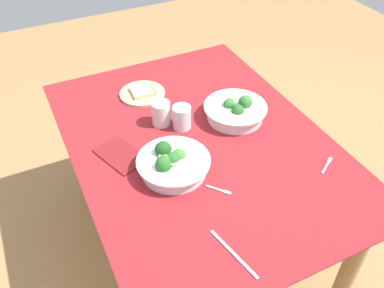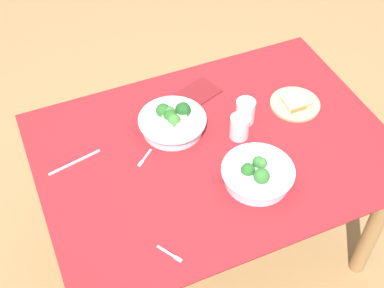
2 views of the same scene
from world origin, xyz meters
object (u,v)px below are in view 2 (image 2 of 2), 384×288
(water_glass_side, at_px, (239,127))
(broccoli_bowl_far, at_px, (172,121))
(fork_by_near_bowl, at_px, (171,255))
(table_knife_left, at_px, (75,162))
(broccoli_bowl_near, at_px, (257,174))
(bread_side_plate, at_px, (295,104))
(fork_by_far_bowl, at_px, (144,159))
(napkin_folded_upper, at_px, (196,94))
(water_glass_center, at_px, (245,111))

(water_glass_side, bearing_deg, broccoli_bowl_far, 147.85)
(fork_by_near_bowl, xyz_separation_m, table_knife_left, (-0.19, 0.52, -0.00))
(broccoli_bowl_far, distance_m, fork_by_near_bowl, 0.59)
(broccoli_bowl_near, distance_m, bread_side_plate, 0.46)
(water_glass_side, height_order, fork_by_near_bowl, water_glass_side)
(fork_by_near_bowl, bearing_deg, broccoli_bowl_near, 80.09)
(fork_by_far_bowl, distance_m, table_knife_left, 0.27)
(broccoli_bowl_near, height_order, table_knife_left, broccoli_bowl_near)
(bread_side_plate, bearing_deg, napkin_folded_upper, 147.90)
(bread_side_plate, relative_size, napkin_folded_upper, 1.05)
(water_glass_center, relative_size, table_knife_left, 0.48)
(broccoli_bowl_near, relative_size, water_glass_side, 2.69)
(broccoli_bowl_near, height_order, fork_by_far_bowl, broccoli_bowl_near)
(fork_by_far_bowl, bearing_deg, napkin_folded_upper, 177.73)
(broccoli_bowl_near, distance_m, water_glass_side, 0.24)
(fork_by_far_bowl, distance_m, fork_by_near_bowl, 0.44)
(bread_side_plate, height_order, fork_by_near_bowl, bread_side_plate)
(fork_by_far_bowl, bearing_deg, broccoli_bowl_near, 102.23)
(water_glass_center, xyz_separation_m, water_glass_side, (-0.06, -0.07, -0.00))
(bread_side_plate, bearing_deg, broccoli_bowl_far, 171.56)
(broccoli_bowl_far, relative_size, table_knife_left, 1.27)
(bread_side_plate, height_order, table_knife_left, bread_side_plate)
(fork_by_far_bowl, height_order, table_knife_left, same)
(water_glass_center, xyz_separation_m, table_knife_left, (-0.70, 0.05, -0.05))
(broccoli_bowl_far, xyz_separation_m, fork_by_near_bowl, (-0.23, -0.54, -0.04))
(napkin_folded_upper, bearing_deg, fork_by_far_bowl, -141.84)
(water_glass_center, distance_m, napkin_folded_upper, 0.26)
(fork_by_far_bowl, relative_size, fork_by_near_bowl, 0.87)
(water_glass_center, bearing_deg, water_glass_side, -131.53)
(water_glass_center, bearing_deg, napkin_folded_upper, 118.48)
(broccoli_bowl_near, bearing_deg, water_glass_center, 71.08)
(fork_by_far_bowl, bearing_deg, bread_side_plate, 142.28)
(water_glass_center, distance_m, water_glass_side, 0.09)
(fork_by_near_bowl, bearing_deg, water_glass_center, 100.34)
(broccoli_bowl_far, relative_size, broccoli_bowl_near, 1.01)
(broccoli_bowl_far, relative_size, water_glass_side, 2.73)
(water_glass_side, xyz_separation_m, fork_by_far_bowl, (-0.39, 0.03, -0.05))
(fork_by_near_bowl, distance_m, napkin_folded_upper, 0.80)
(water_glass_center, distance_m, table_knife_left, 0.71)
(water_glass_center, bearing_deg, bread_side_plate, -0.66)
(broccoli_bowl_near, relative_size, bread_side_plate, 1.28)
(fork_by_far_bowl, bearing_deg, fork_by_near_bowl, 41.36)
(water_glass_center, xyz_separation_m, napkin_folded_upper, (-0.12, 0.22, -0.05))
(fork_by_far_bowl, relative_size, table_knife_left, 0.37)
(broccoli_bowl_far, distance_m, broccoli_bowl_near, 0.42)
(broccoli_bowl_near, xyz_separation_m, bread_side_plate, (0.34, 0.30, -0.03))
(broccoli_bowl_far, height_order, napkin_folded_upper, broccoli_bowl_far)
(broccoli_bowl_far, xyz_separation_m, table_knife_left, (-0.41, -0.02, -0.04))
(broccoli_bowl_far, distance_m, table_knife_left, 0.42)
(bread_side_plate, bearing_deg, water_glass_center, 179.34)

